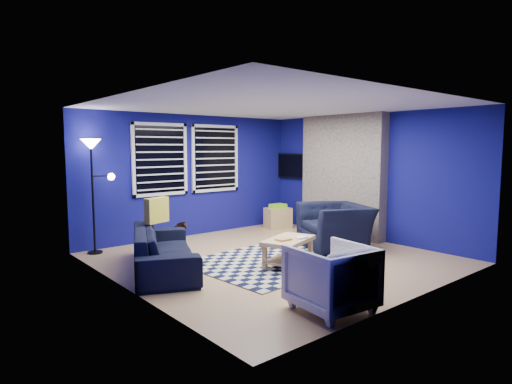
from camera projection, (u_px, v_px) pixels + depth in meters
floor at (273, 258)px, 7.10m from camera, size 5.00×5.00×0.00m
ceiling at (274, 106)px, 6.83m from camera, size 5.00×5.00×0.00m
wall_back at (193, 176)px, 8.87m from camera, size 5.00×0.00×5.00m
wall_left at (127, 194)px, 5.37m from camera, size 0.00×5.00×5.00m
wall_right at (366, 177)px, 8.56m from camera, size 0.00×5.00×5.00m
fireplace at (342, 178)px, 8.86m from camera, size 0.65×2.00×2.50m
window_left at (160, 159)px, 8.33m from camera, size 1.17×0.06×1.42m
window_right at (216, 158)px, 9.16m from camera, size 1.17×0.06×1.42m
tv at (294, 166)px, 10.04m from camera, size 0.07×1.00×0.58m
rug at (274, 261)px, 6.91m from camera, size 2.63×2.17×0.02m
sofa at (164, 249)px, 6.40m from camera, size 2.33×1.67×0.63m
armchair_big at (335, 226)px, 7.81m from camera, size 1.55×1.47×0.80m
armchair_bent at (331, 277)px, 4.81m from camera, size 0.90×0.93×0.76m
rocking_horse at (172, 234)px, 7.63m from camera, size 0.32×0.56×0.44m
coffee_table at (288, 246)px, 6.60m from camera, size 1.04×0.81×0.46m
cabinet at (278, 217)px, 9.73m from camera, size 0.63×0.49×0.56m
floor_lamp at (93, 160)px, 7.28m from camera, size 0.54×0.33×1.98m
throw_pillow at (157, 210)px, 6.82m from camera, size 0.44×0.25×0.40m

